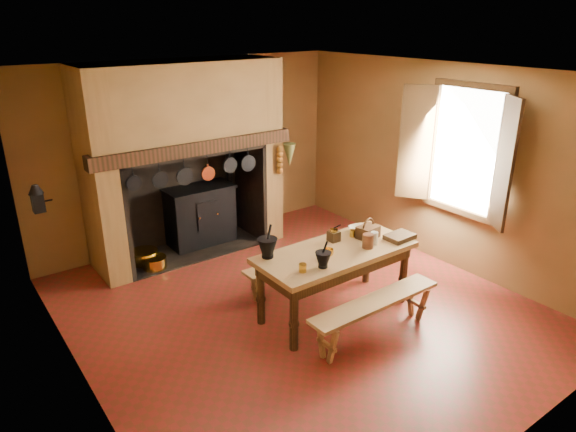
# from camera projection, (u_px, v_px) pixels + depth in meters

# --- Properties ---
(floor) EXTENTS (5.50, 5.50, 0.00)m
(floor) POSITION_uv_depth(u_px,v_px,m) (299.00, 308.00, 6.30)
(floor) COLOR maroon
(floor) RESTS_ON ground
(ceiling) EXTENTS (5.50, 5.50, 0.00)m
(ceiling) POSITION_uv_depth(u_px,v_px,m) (301.00, 73.00, 5.28)
(ceiling) COLOR silver
(ceiling) RESTS_ON back_wall
(back_wall) EXTENTS (5.00, 0.02, 2.80)m
(back_wall) POSITION_uv_depth(u_px,v_px,m) (190.00, 152.00, 7.85)
(back_wall) COLOR olive
(back_wall) RESTS_ON floor
(wall_left) EXTENTS (0.02, 5.50, 2.80)m
(wall_left) POSITION_uv_depth(u_px,v_px,m) (70.00, 259.00, 4.41)
(wall_left) COLOR olive
(wall_left) RESTS_ON floor
(wall_right) EXTENTS (0.02, 5.50, 2.80)m
(wall_right) POSITION_uv_depth(u_px,v_px,m) (441.00, 165.00, 7.17)
(wall_right) COLOR olive
(wall_right) RESTS_ON floor
(wall_front) EXTENTS (5.00, 0.02, 2.80)m
(wall_front) POSITION_uv_depth(u_px,v_px,m) (530.00, 303.00, 3.73)
(wall_front) COLOR olive
(wall_front) RESTS_ON floor
(chimney_breast) EXTENTS (2.95, 0.96, 2.80)m
(chimney_breast) POSITION_uv_depth(u_px,v_px,m) (183.00, 133.00, 7.21)
(chimney_breast) COLOR olive
(chimney_breast) RESTS_ON floor
(iron_range) EXTENTS (1.12, 0.55, 1.60)m
(iron_range) POSITION_uv_depth(u_px,v_px,m) (201.00, 214.00, 7.94)
(iron_range) COLOR black
(iron_range) RESTS_ON floor
(hearth_pans) EXTENTS (0.51, 0.62, 0.20)m
(hearth_pans) POSITION_uv_depth(u_px,v_px,m) (147.00, 259.00, 7.35)
(hearth_pans) COLOR gold
(hearth_pans) RESTS_ON floor
(hanging_pans) EXTENTS (1.92, 0.29, 0.27)m
(hanging_pans) POSITION_uv_depth(u_px,v_px,m) (199.00, 173.00, 6.98)
(hanging_pans) COLOR black
(hanging_pans) RESTS_ON chimney_breast
(onion_string) EXTENTS (0.12, 0.10, 0.46)m
(onion_string) POSITION_uv_depth(u_px,v_px,m) (280.00, 160.00, 7.71)
(onion_string) COLOR #A1691D
(onion_string) RESTS_ON chimney_breast
(herb_bunch) EXTENTS (0.20, 0.20, 0.35)m
(herb_bunch) POSITION_uv_depth(u_px,v_px,m) (289.00, 155.00, 7.79)
(herb_bunch) COLOR #59642F
(herb_bunch) RESTS_ON chimney_breast
(window) EXTENTS (0.39, 1.75, 1.76)m
(window) POSITION_uv_depth(u_px,v_px,m) (461.00, 152.00, 6.68)
(window) COLOR white
(window) RESTS_ON wall_right
(wall_coffee_mill) EXTENTS (0.23, 0.16, 0.31)m
(wall_coffee_mill) POSITION_uv_depth(u_px,v_px,m) (37.00, 197.00, 5.58)
(wall_coffee_mill) COLOR black
(wall_coffee_mill) RESTS_ON wall_left
(work_table) EXTENTS (1.90, 0.85, 0.82)m
(work_table) POSITION_uv_depth(u_px,v_px,m) (336.00, 260.00, 5.98)
(work_table) COLOR tan
(work_table) RESTS_ON floor
(bench_front) EXTENTS (1.70, 0.30, 0.48)m
(bench_front) POSITION_uv_depth(u_px,v_px,m) (375.00, 310.00, 5.60)
(bench_front) COLOR tan
(bench_front) RESTS_ON floor
(bench_back) EXTENTS (1.56, 0.27, 0.44)m
(bench_back) POSITION_uv_depth(u_px,v_px,m) (298.00, 266.00, 6.65)
(bench_back) COLOR tan
(bench_back) RESTS_ON floor
(mortar_large) EXTENTS (0.23, 0.23, 0.39)m
(mortar_large) POSITION_uv_depth(u_px,v_px,m) (267.00, 247.00, 5.71)
(mortar_large) COLOR black
(mortar_large) RESTS_ON work_table
(mortar_small) EXTENTS (0.18, 0.18, 0.30)m
(mortar_small) POSITION_uv_depth(u_px,v_px,m) (323.00, 259.00, 5.49)
(mortar_small) COLOR black
(mortar_small) RESTS_ON work_table
(coffee_grinder) EXTENTS (0.17, 0.13, 0.19)m
(coffee_grinder) POSITION_uv_depth(u_px,v_px,m) (334.00, 235.00, 6.15)
(coffee_grinder) COLOR #3B2512
(coffee_grinder) RESTS_ON work_table
(brass_mug_a) EXTENTS (0.10, 0.10, 0.09)m
(brass_mug_a) POSITION_uv_depth(u_px,v_px,m) (303.00, 268.00, 5.41)
(brass_mug_a) COLOR gold
(brass_mug_a) RESTS_ON work_table
(brass_mug_b) EXTENTS (0.08, 0.08, 0.09)m
(brass_mug_b) POSITION_uv_depth(u_px,v_px,m) (353.00, 233.00, 6.28)
(brass_mug_b) COLOR gold
(brass_mug_b) RESTS_ON work_table
(mixing_bowl) EXTENTS (0.35, 0.35, 0.07)m
(mixing_bowl) POSITION_uv_depth(u_px,v_px,m) (361.00, 230.00, 6.39)
(mixing_bowl) COLOR #B5AB8B
(mixing_bowl) RESTS_ON work_table
(stoneware_crock) EXTENTS (0.17, 0.17, 0.17)m
(stoneware_crock) POSITION_uv_depth(u_px,v_px,m) (368.00, 241.00, 5.96)
(stoneware_crock) COLOR #53301E
(stoneware_crock) RESTS_ON work_table
(glass_jar) EXTENTS (0.11, 0.11, 0.15)m
(glass_jar) POSITION_uv_depth(u_px,v_px,m) (374.00, 238.00, 6.06)
(glass_jar) COLOR beige
(glass_jar) RESTS_ON work_table
(wicker_basket) EXTENTS (0.30, 0.23, 0.26)m
(wicker_basket) POSITION_uv_depth(u_px,v_px,m) (368.00, 231.00, 6.24)
(wicker_basket) COLOR #4D2E17
(wicker_basket) RESTS_ON work_table
(wooden_tray) EXTENTS (0.35, 0.26, 0.06)m
(wooden_tray) POSITION_uv_depth(u_px,v_px,m) (400.00, 237.00, 6.21)
(wooden_tray) COLOR #3B2512
(wooden_tray) RESTS_ON work_table
(brass_cup) EXTENTS (0.12, 0.12, 0.09)m
(brass_cup) POSITION_uv_depth(u_px,v_px,m) (329.00, 252.00, 5.76)
(brass_cup) COLOR gold
(brass_cup) RESTS_ON work_table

